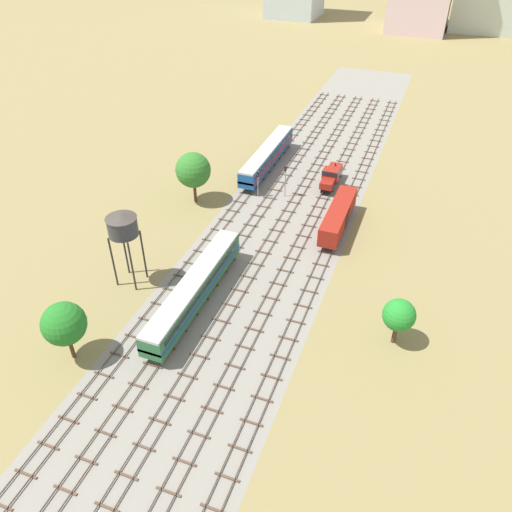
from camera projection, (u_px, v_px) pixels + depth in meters
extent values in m
plane|color=olive|center=(278.00, 229.00, 76.29)|extent=(480.00, 480.00, 0.00)
cube|color=gray|center=(278.00, 229.00, 76.29)|extent=(20.93, 176.00, 0.01)
cube|color=#47382D|center=(225.00, 214.00, 79.50)|extent=(0.07, 126.00, 0.15)
cube|color=#47382D|center=(233.00, 216.00, 79.10)|extent=(0.07, 126.00, 0.15)
cube|color=brown|center=(1.00, 505.00, 42.10)|extent=(2.40, 0.22, 0.14)
cube|color=brown|center=(26.00, 474.00, 44.36)|extent=(2.40, 0.22, 0.14)
cube|color=brown|center=(48.00, 446.00, 46.62)|extent=(2.40, 0.22, 0.14)
cube|color=brown|center=(69.00, 420.00, 48.88)|extent=(2.40, 0.22, 0.14)
cube|color=brown|center=(87.00, 396.00, 51.14)|extent=(2.40, 0.22, 0.14)
cube|color=brown|center=(104.00, 375.00, 53.40)|extent=(2.40, 0.22, 0.14)
cube|color=brown|center=(119.00, 355.00, 55.66)|extent=(2.40, 0.22, 0.14)
cube|color=brown|center=(134.00, 337.00, 57.92)|extent=(2.40, 0.22, 0.14)
cube|color=brown|center=(147.00, 320.00, 60.18)|extent=(2.40, 0.22, 0.14)
cube|color=brown|center=(159.00, 304.00, 62.44)|extent=(2.40, 0.22, 0.14)
cube|color=brown|center=(171.00, 290.00, 64.70)|extent=(2.40, 0.22, 0.14)
cube|color=brown|center=(182.00, 276.00, 66.96)|extent=(2.40, 0.22, 0.14)
cube|color=brown|center=(191.00, 264.00, 69.22)|extent=(2.40, 0.22, 0.14)
cube|color=brown|center=(201.00, 252.00, 71.48)|extent=(2.40, 0.22, 0.14)
cube|color=brown|center=(210.00, 241.00, 73.74)|extent=(2.40, 0.22, 0.14)
cube|color=brown|center=(218.00, 230.00, 76.00)|extent=(2.40, 0.22, 0.14)
cube|color=brown|center=(226.00, 220.00, 78.26)|extent=(2.40, 0.22, 0.14)
cube|color=brown|center=(233.00, 211.00, 80.52)|extent=(2.40, 0.22, 0.14)
cube|color=brown|center=(240.00, 202.00, 82.78)|extent=(2.40, 0.22, 0.14)
cube|color=brown|center=(246.00, 194.00, 85.04)|extent=(2.40, 0.22, 0.14)
cube|color=brown|center=(253.00, 186.00, 87.30)|extent=(2.40, 0.22, 0.14)
cube|color=brown|center=(259.00, 178.00, 89.56)|extent=(2.40, 0.22, 0.14)
cube|color=brown|center=(264.00, 171.00, 91.81)|extent=(2.40, 0.22, 0.14)
cube|color=brown|center=(270.00, 164.00, 94.07)|extent=(2.40, 0.22, 0.14)
cube|color=brown|center=(275.00, 158.00, 96.33)|extent=(2.40, 0.22, 0.14)
cube|color=brown|center=(280.00, 152.00, 98.59)|extent=(2.40, 0.22, 0.14)
cube|color=brown|center=(284.00, 146.00, 100.85)|extent=(2.40, 0.22, 0.14)
cube|color=brown|center=(289.00, 140.00, 103.11)|extent=(2.40, 0.22, 0.14)
cube|color=brown|center=(293.00, 135.00, 105.37)|extent=(2.40, 0.22, 0.14)
cube|color=brown|center=(297.00, 130.00, 107.63)|extent=(2.40, 0.22, 0.14)
cube|color=brown|center=(301.00, 125.00, 109.89)|extent=(2.40, 0.22, 0.14)
cube|color=brown|center=(305.00, 120.00, 112.15)|extent=(2.40, 0.22, 0.14)
cube|color=brown|center=(308.00, 115.00, 114.41)|extent=(2.40, 0.22, 0.14)
cube|color=brown|center=(312.00, 111.00, 116.67)|extent=(2.40, 0.22, 0.14)
cube|color=brown|center=(315.00, 107.00, 118.93)|extent=(2.40, 0.22, 0.14)
cube|color=brown|center=(318.00, 103.00, 121.19)|extent=(2.40, 0.22, 0.14)
cube|color=brown|center=(321.00, 99.00, 123.45)|extent=(2.40, 0.22, 0.14)
cube|color=brown|center=(324.00, 95.00, 125.71)|extent=(2.40, 0.22, 0.14)
cube|color=#47382D|center=(250.00, 219.00, 78.31)|extent=(0.07, 126.00, 0.15)
cube|color=#47382D|center=(258.00, 221.00, 77.91)|extent=(0.07, 126.00, 0.15)
cube|color=brown|center=(65.00, 490.00, 43.17)|extent=(2.40, 0.22, 0.14)
cube|color=brown|center=(86.00, 460.00, 45.43)|extent=(2.40, 0.22, 0.14)
cube|color=brown|center=(105.00, 433.00, 47.69)|extent=(2.40, 0.22, 0.14)
cube|color=brown|center=(122.00, 408.00, 49.95)|extent=(2.40, 0.22, 0.14)
cube|color=brown|center=(138.00, 386.00, 52.21)|extent=(2.40, 0.22, 0.14)
cube|color=brown|center=(153.00, 365.00, 54.47)|extent=(2.40, 0.22, 0.14)
cube|color=brown|center=(166.00, 346.00, 56.73)|extent=(2.40, 0.22, 0.14)
cube|color=brown|center=(178.00, 329.00, 58.99)|extent=(2.40, 0.22, 0.14)
cube|color=brown|center=(190.00, 312.00, 61.25)|extent=(2.40, 0.22, 0.14)
cube|color=brown|center=(200.00, 297.00, 63.51)|extent=(2.40, 0.22, 0.14)
cube|color=brown|center=(210.00, 283.00, 65.77)|extent=(2.40, 0.22, 0.14)
cube|color=brown|center=(219.00, 270.00, 68.03)|extent=(2.40, 0.22, 0.14)
cube|color=brown|center=(228.00, 258.00, 70.29)|extent=(2.40, 0.22, 0.14)
cube|color=brown|center=(236.00, 246.00, 72.55)|extent=(2.40, 0.22, 0.14)
cube|color=brown|center=(244.00, 236.00, 74.81)|extent=(2.40, 0.22, 0.14)
cube|color=brown|center=(251.00, 225.00, 77.07)|extent=(2.40, 0.22, 0.14)
cube|color=brown|center=(257.00, 216.00, 79.33)|extent=(2.40, 0.22, 0.14)
cube|color=brown|center=(264.00, 207.00, 81.59)|extent=(2.40, 0.22, 0.14)
cube|color=brown|center=(270.00, 198.00, 83.85)|extent=(2.40, 0.22, 0.14)
cube|color=brown|center=(276.00, 190.00, 86.11)|extent=(2.40, 0.22, 0.14)
cube|color=brown|center=(281.00, 182.00, 88.37)|extent=(2.40, 0.22, 0.14)
cube|color=brown|center=(286.00, 175.00, 90.62)|extent=(2.40, 0.22, 0.14)
cube|color=brown|center=(291.00, 168.00, 92.88)|extent=(2.40, 0.22, 0.14)
cube|color=brown|center=(296.00, 161.00, 95.14)|extent=(2.40, 0.22, 0.14)
cube|color=brown|center=(300.00, 155.00, 97.40)|extent=(2.40, 0.22, 0.14)
cube|color=brown|center=(304.00, 149.00, 99.66)|extent=(2.40, 0.22, 0.14)
cube|color=brown|center=(308.00, 143.00, 101.92)|extent=(2.40, 0.22, 0.14)
cube|color=brown|center=(312.00, 138.00, 104.18)|extent=(2.40, 0.22, 0.14)
cube|color=brown|center=(316.00, 132.00, 106.44)|extent=(2.40, 0.22, 0.14)
cube|color=brown|center=(319.00, 127.00, 108.70)|extent=(2.40, 0.22, 0.14)
cube|color=brown|center=(323.00, 122.00, 110.96)|extent=(2.40, 0.22, 0.14)
cube|color=brown|center=(326.00, 118.00, 113.22)|extent=(2.40, 0.22, 0.14)
cube|color=brown|center=(329.00, 113.00, 115.48)|extent=(2.40, 0.22, 0.14)
cube|color=brown|center=(332.00, 109.00, 117.74)|extent=(2.40, 0.22, 0.14)
cube|color=brown|center=(335.00, 105.00, 120.00)|extent=(2.40, 0.22, 0.14)
cube|color=brown|center=(338.00, 101.00, 122.26)|extent=(2.40, 0.22, 0.14)
cube|color=brown|center=(341.00, 97.00, 124.52)|extent=(2.40, 0.22, 0.14)
cube|color=#47382D|center=(275.00, 224.00, 77.12)|extent=(0.07, 126.00, 0.15)
cube|color=#47382D|center=(284.00, 226.00, 76.72)|extent=(0.07, 126.00, 0.15)
cube|color=brown|center=(107.00, 507.00, 41.98)|extent=(2.40, 0.22, 0.14)
cube|color=brown|center=(126.00, 476.00, 44.24)|extent=(2.40, 0.22, 0.14)
cube|color=brown|center=(144.00, 447.00, 46.50)|extent=(2.40, 0.22, 0.14)
cube|color=brown|center=(160.00, 421.00, 48.76)|extent=(2.40, 0.22, 0.14)
cube|color=brown|center=(174.00, 398.00, 51.02)|extent=(2.40, 0.22, 0.14)
cube|color=brown|center=(187.00, 376.00, 53.28)|extent=(2.40, 0.22, 0.14)
cube|color=brown|center=(200.00, 356.00, 55.54)|extent=(2.40, 0.22, 0.14)
cube|color=brown|center=(211.00, 338.00, 57.80)|extent=(2.40, 0.22, 0.14)
cube|color=brown|center=(221.00, 321.00, 60.06)|extent=(2.40, 0.22, 0.14)
cube|color=brown|center=(231.00, 305.00, 62.32)|extent=(2.40, 0.22, 0.14)
cube|color=brown|center=(240.00, 291.00, 64.58)|extent=(2.40, 0.22, 0.14)
cube|color=brown|center=(248.00, 277.00, 66.84)|extent=(2.40, 0.22, 0.14)
cube|color=brown|center=(256.00, 264.00, 69.10)|extent=(2.40, 0.22, 0.14)
cube|color=brown|center=(263.00, 252.00, 71.36)|extent=(2.40, 0.22, 0.14)
cube|color=brown|center=(270.00, 241.00, 73.62)|extent=(2.40, 0.22, 0.14)
cube|color=brown|center=(277.00, 231.00, 75.88)|extent=(2.40, 0.22, 0.14)
cube|color=brown|center=(283.00, 221.00, 78.14)|extent=(2.40, 0.22, 0.14)
cube|color=brown|center=(288.00, 211.00, 80.40)|extent=(2.40, 0.22, 0.14)
cube|color=brown|center=(294.00, 203.00, 82.66)|extent=(2.40, 0.22, 0.14)
cube|color=brown|center=(299.00, 194.00, 84.92)|extent=(2.40, 0.22, 0.14)
cube|color=brown|center=(304.00, 186.00, 87.17)|extent=(2.40, 0.22, 0.14)
cube|color=brown|center=(309.00, 179.00, 89.43)|extent=(2.40, 0.22, 0.14)
cube|color=brown|center=(313.00, 172.00, 91.69)|extent=(2.40, 0.22, 0.14)
cube|color=brown|center=(317.00, 165.00, 93.95)|extent=(2.40, 0.22, 0.14)
cube|color=brown|center=(321.00, 158.00, 96.21)|extent=(2.40, 0.22, 0.14)
cube|color=brown|center=(325.00, 152.00, 98.47)|extent=(2.40, 0.22, 0.14)
cube|color=brown|center=(329.00, 146.00, 100.73)|extent=(2.40, 0.22, 0.14)
cube|color=brown|center=(332.00, 140.00, 102.99)|extent=(2.40, 0.22, 0.14)
cube|color=brown|center=(335.00, 135.00, 105.25)|extent=(2.40, 0.22, 0.14)
cube|color=brown|center=(339.00, 130.00, 107.51)|extent=(2.40, 0.22, 0.14)
cube|color=brown|center=(342.00, 125.00, 109.77)|extent=(2.40, 0.22, 0.14)
cube|color=brown|center=(345.00, 120.00, 112.03)|extent=(2.40, 0.22, 0.14)
cube|color=brown|center=(347.00, 116.00, 114.29)|extent=(2.40, 0.22, 0.14)
cube|color=brown|center=(350.00, 111.00, 116.55)|extent=(2.40, 0.22, 0.14)
cube|color=brown|center=(353.00, 107.00, 118.81)|extent=(2.40, 0.22, 0.14)
cube|color=brown|center=(355.00, 103.00, 121.07)|extent=(2.40, 0.22, 0.14)
cube|color=brown|center=(358.00, 99.00, 123.33)|extent=(2.40, 0.22, 0.14)
cube|color=#47382D|center=(302.00, 229.00, 75.93)|extent=(0.07, 126.00, 0.15)
cube|color=#47382D|center=(311.00, 231.00, 75.53)|extent=(0.07, 126.00, 0.15)
cube|color=brown|center=(168.00, 492.00, 43.05)|extent=(2.40, 0.22, 0.14)
cube|color=brown|center=(184.00, 462.00, 45.31)|extent=(2.40, 0.22, 0.14)
cube|color=brown|center=(199.00, 434.00, 47.57)|extent=(2.40, 0.22, 0.14)
cube|color=brown|center=(212.00, 410.00, 49.83)|extent=(2.40, 0.22, 0.14)
cube|color=brown|center=(224.00, 387.00, 52.09)|extent=(2.40, 0.22, 0.14)
cube|color=brown|center=(235.00, 366.00, 54.35)|extent=(2.40, 0.22, 0.14)
cube|color=brown|center=(245.00, 347.00, 56.61)|extent=(2.40, 0.22, 0.14)
cube|color=brown|center=(254.00, 330.00, 58.87)|extent=(2.40, 0.22, 0.14)
cube|color=brown|center=(263.00, 313.00, 61.13)|extent=(2.40, 0.22, 0.14)
cube|color=brown|center=(271.00, 298.00, 63.39)|extent=(2.40, 0.22, 0.14)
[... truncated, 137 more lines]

